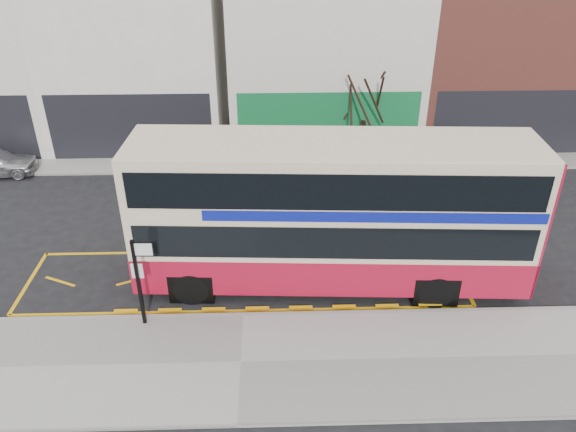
{
  "coord_description": "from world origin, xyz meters",
  "views": [
    {
      "loc": [
        0.92,
        -13.23,
        10.9
      ],
      "look_at": [
        1.38,
        2.0,
        2.09
      ],
      "focal_mm": 35.0,
      "sensor_mm": 36.0,
      "label": 1
    }
  ],
  "objects_px": {
    "double_decker_bus": "(333,212)",
    "car_white": "(476,158)",
    "bus_stop_post": "(139,274)",
    "street_tree_right": "(366,85)",
    "car_grey": "(198,161)"
  },
  "relations": [
    {
      "from": "double_decker_bus",
      "to": "car_white",
      "type": "height_order",
      "value": "double_decker_bus"
    },
    {
      "from": "double_decker_bus",
      "to": "car_white",
      "type": "xyz_separation_m",
      "value": [
        7.24,
        7.87,
        -1.85
      ]
    },
    {
      "from": "bus_stop_post",
      "to": "street_tree_right",
      "type": "distance_m",
      "value": 13.92
    },
    {
      "from": "street_tree_right",
      "to": "car_white",
      "type": "bearing_deg",
      "value": -16.04
    },
    {
      "from": "car_grey",
      "to": "car_white",
      "type": "distance_m",
      "value": 12.33
    },
    {
      "from": "bus_stop_post",
      "to": "car_white",
      "type": "distance_m",
      "value": 16.22
    },
    {
      "from": "street_tree_right",
      "to": "car_grey",
      "type": "bearing_deg",
      "value": -169.98
    },
    {
      "from": "car_white",
      "to": "car_grey",
      "type": "bearing_deg",
      "value": 73.15
    },
    {
      "from": "double_decker_bus",
      "to": "car_white",
      "type": "distance_m",
      "value": 10.86
    },
    {
      "from": "double_decker_bus",
      "to": "car_white",
      "type": "relative_size",
      "value": 2.64
    },
    {
      "from": "street_tree_right",
      "to": "bus_stop_post",
      "type": "bearing_deg",
      "value": -124.48
    },
    {
      "from": "bus_stop_post",
      "to": "street_tree_right",
      "type": "xyz_separation_m",
      "value": [
        7.82,
        11.38,
        1.75
      ]
    },
    {
      "from": "double_decker_bus",
      "to": "street_tree_right",
      "type": "bearing_deg",
      "value": 78.84
    },
    {
      "from": "bus_stop_post",
      "to": "car_white",
      "type": "relative_size",
      "value": 0.61
    },
    {
      "from": "double_decker_bus",
      "to": "street_tree_right",
      "type": "xyz_separation_m",
      "value": [
        2.33,
        9.29,
        1.09
      ]
    }
  ]
}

